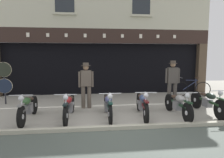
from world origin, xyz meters
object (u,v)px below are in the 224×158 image
at_px(motorcycle_center_left, 108,105).
at_px(shopkeeper_center, 172,81).
at_px(motorcycle_far_left, 28,107).
at_px(motorcycle_right, 208,101).
at_px(motorcycle_left, 69,106).
at_px(leaning_bicycle, 192,88).
at_px(advert_board_near, 159,62).
at_px(motorcycle_center, 142,104).
at_px(tyre_sign_pole, 4,78).
at_px(motorcycle_center_right, 178,104).
at_px(salesman_left, 86,83).

relative_size(motorcycle_center_left, shopkeeper_center, 1.12).
relative_size(motorcycle_far_left, motorcycle_right, 0.94).
xyz_separation_m(motorcycle_left, motorcycle_center_left, (1.20, -0.03, 0.00)).
bearing_deg(leaning_bicycle, motorcycle_right, 174.64).
xyz_separation_m(advert_board_near, leaning_bicycle, (1.24, -1.30, -1.26)).
xyz_separation_m(motorcycle_center_left, motorcycle_center, (1.10, -0.01, 0.01)).
bearing_deg(motorcycle_right, leaning_bicycle, -108.28).
bearing_deg(tyre_sign_pole, motorcycle_center, -25.00).
bearing_deg(motorcycle_center_right, tyre_sign_pole, -21.21).
distance_m(shopkeeper_center, leaning_bicycle, 2.48).
height_order(motorcycle_far_left, motorcycle_center, motorcycle_center).
height_order(motorcycle_far_left, motorcycle_right, motorcycle_right).
height_order(motorcycle_far_left, tyre_sign_pole, tyre_sign_pole).
xyz_separation_m(motorcycle_center_right, tyre_sign_pole, (-6.22, 2.47, 0.64)).
bearing_deg(shopkeeper_center, tyre_sign_pole, -2.50).
xyz_separation_m(motorcycle_center, salesman_left, (-1.79, 1.31, 0.53)).
bearing_deg(motorcycle_center_left, shopkeeper_center, -153.85).
bearing_deg(motorcycle_far_left, leaning_bicycle, -157.10).
distance_m(motorcycle_center_right, leaning_bicycle, 3.78).
relative_size(motorcycle_left, motorcycle_center, 1.00).
distance_m(motorcycle_center_right, motorcycle_right, 1.14).
relative_size(motorcycle_center, motorcycle_center_right, 1.04).
relative_size(motorcycle_right, shopkeeper_center, 1.18).
distance_m(motorcycle_right, shopkeeper_center, 1.56).
relative_size(motorcycle_center_left, tyre_sign_pole, 1.16).
bearing_deg(motorcycle_right, advert_board_near, -86.07).
relative_size(motorcycle_right, salesman_left, 1.23).
xyz_separation_m(motorcycle_left, tyre_sign_pole, (-2.77, 2.32, 0.64)).
distance_m(motorcycle_center_left, shopkeeper_center, 3.03).
height_order(motorcycle_left, shopkeeper_center, shopkeeper_center).
bearing_deg(shopkeeper_center, motorcycle_far_left, 20.48).
bearing_deg(motorcycle_center_right, shopkeeper_center, -105.92).
height_order(motorcycle_left, salesman_left, salesman_left).
height_order(motorcycle_center, motorcycle_right, motorcycle_right).
bearing_deg(motorcycle_left, shopkeeper_center, -159.12).
bearing_deg(leaning_bicycle, motorcycle_center, 146.20).
distance_m(motorcycle_right, salesman_left, 4.28).
relative_size(motorcycle_center_left, leaning_bicycle, 1.15).
distance_m(motorcycle_far_left, motorcycle_left, 1.21).
bearing_deg(salesman_left, advert_board_near, -146.86).
bearing_deg(salesman_left, motorcycle_center_right, 149.49).
height_order(shopkeeper_center, advert_board_near, advert_board_near).
bearing_deg(motorcycle_center_right, motorcycle_center_left, -2.50).
height_order(motorcycle_center_right, tyre_sign_pole, tyre_sign_pole).
relative_size(motorcycle_center_left, salesman_left, 1.16).
xyz_separation_m(tyre_sign_pole, advert_board_near, (7.13, 1.94, 0.60)).
relative_size(motorcycle_center_right, leaning_bicycle, 1.14).
bearing_deg(advert_board_near, motorcycle_far_left, -142.64).
bearing_deg(advert_board_near, motorcycle_center_right, -101.65).
relative_size(motorcycle_right, tyre_sign_pole, 1.22).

